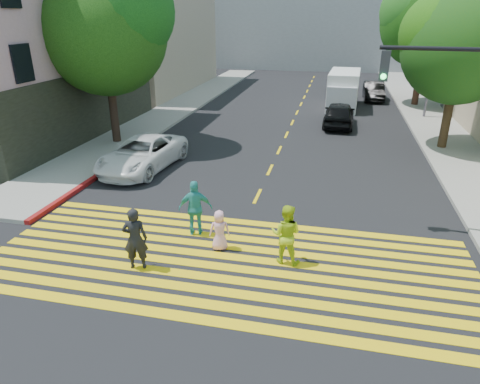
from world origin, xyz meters
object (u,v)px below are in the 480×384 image
(silver_car, at_px, (343,81))
(pedestrian_child, at_px, (220,230))
(pedestrian_man, at_px, (135,239))
(pedestrian_woman, at_px, (286,234))
(white_sedan, at_px, (142,154))
(tree_right_far, at_px, (429,16))
(tree_left, at_px, (106,25))
(tree_right_near, at_px, (463,40))
(pedestrian_extra, at_px, (196,208))
(dark_car_parked, at_px, (374,91))
(white_van, at_px, (343,91))
(dark_car_near, at_px, (339,114))
(traffic_signal, at_px, (480,114))

(silver_car, bearing_deg, pedestrian_child, 88.73)
(pedestrian_man, relative_size, pedestrian_woman, 1.03)
(white_sedan, bearing_deg, tree_right_far, 57.11)
(tree_left, distance_m, tree_right_near, 16.72)
(tree_right_far, xyz_separation_m, pedestrian_child, (-8.69, -23.21, -5.58))
(pedestrian_extra, height_order, silver_car, pedestrian_extra)
(silver_car, relative_size, dark_car_parked, 1.17)
(white_sedan, relative_size, white_van, 0.92)
(pedestrian_extra, bearing_deg, tree_left, -66.12)
(silver_car, bearing_deg, pedestrian_woman, 92.44)
(tree_right_near, bearing_deg, dark_car_parked, 101.61)
(pedestrian_woman, bearing_deg, dark_car_parked, -93.51)
(dark_car_parked, height_order, white_van, white_van)
(dark_car_near, height_order, white_van, white_van)
(silver_car, bearing_deg, white_van, 95.06)
(tree_right_far, xyz_separation_m, pedestrian_man, (-10.60, -24.66, -5.31))
(pedestrian_man, bearing_deg, tree_right_near, -144.24)
(pedestrian_child, distance_m, silver_car, 30.20)
(pedestrian_child, bearing_deg, traffic_signal, 179.66)
(tree_left, xyz_separation_m, pedestrian_child, (8.07, -9.37, -5.26))
(tree_right_far, relative_size, pedestrian_man, 5.19)
(tree_left, distance_m, traffic_signal, 16.64)
(tree_right_near, distance_m, white_sedan, 15.51)
(pedestrian_woman, height_order, pedestrian_extra, pedestrian_extra)
(tree_right_far, distance_m, pedestrian_man, 27.36)
(tree_right_near, distance_m, pedestrian_woman, 14.57)
(dark_car_near, height_order, dark_car_parked, dark_car_near)
(tree_right_near, bearing_deg, tree_left, -170.88)
(tree_left, height_order, white_van, tree_left)
(pedestrian_extra, xyz_separation_m, silver_car, (4.36, 29.28, -0.16))
(pedestrian_man, bearing_deg, dark_car_near, -123.23)
(pedestrian_man, bearing_deg, traffic_signal, -173.62)
(pedestrian_man, height_order, white_van, white_van)
(tree_left, bearing_deg, pedestrian_extra, -50.49)
(tree_right_near, bearing_deg, pedestrian_woman, -117.79)
(tree_right_near, distance_m, pedestrian_man, 17.52)
(pedestrian_extra, relative_size, dark_car_parked, 0.42)
(tree_right_near, distance_m, traffic_signal, 9.96)
(silver_car, bearing_deg, pedestrian_man, 85.61)
(pedestrian_woman, relative_size, pedestrian_extra, 0.97)
(pedestrian_child, bearing_deg, tree_left, -68.05)
(white_van, xyz_separation_m, traffic_signal, (3.47, -19.11, 2.60))
(pedestrian_woman, relative_size, white_sedan, 0.34)
(pedestrian_woman, distance_m, silver_car, 30.32)
(silver_car, bearing_deg, tree_right_far, 133.05)
(tree_right_near, height_order, pedestrian_child, tree_right_near)
(pedestrian_child, xyz_separation_m, white_sedan, (-5.13, 5.98, 0.09))
(dark_car_parked, bearing_deg, dark_car_near, -105.82)
(white_sedan, height_order, dark_car_parked, white_sedan)
(white_sedan, bearing_deg, dark_car_near, 55.50)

